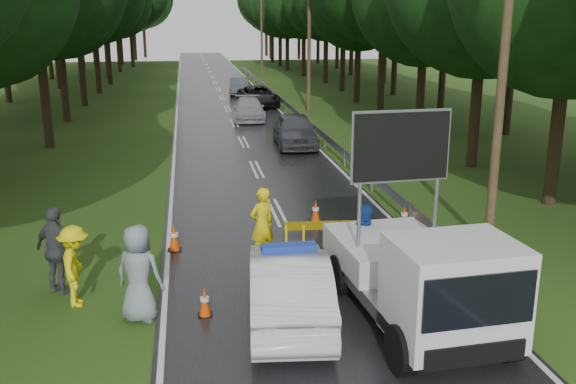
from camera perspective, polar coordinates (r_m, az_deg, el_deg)
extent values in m
plane|color=#214213|center=(14.85, 2.29, -8.61)|extent=(160.00, 160.00, 0.00)
cube|color=black|center=(43.81, -5.41, 7.37)|extent=(7.00, 140.00, 0.02)
cylinder|color=gray|center=(15.82, 15.65, -6.29)|extent=(0.12, 0.12, 0.70)
cube|color=gray|center=(44.12, -0.58, 8.20)|extent=(0.05, 60.00, 0.30)
cylinder|color=#473020|center=(17.26, 18.64, 11.15)|extent=(0.24, 0.24, 10.00)
cylinder|color=#473020|center=(42.07, 1.90, 13.93)|extent=(0.24, 0.24, 10.00)
cylinder|color=#473020|center=(67.78, -2.37, 14.45)|extent=(0.24, 0.24, 10.00)
imported|color=silver|center=(13.16, 0.07, -8.34)|extent=(2.00, 4.62, 1.48)
cube|color=#1938A5|center=(12.86, 0.07, -5.02)|extent=(1.13, 0.42, 0.15)
cube|color=gray|center=(13.67, 10.52, -8.34)|extent=(2.48, 4.68, 0.27)
cube|color=silver|center=(14.43, 8.90, -5.13)|extent=(2.45, 2.75, 0.59)
cube|color=silver|center=(11.78, 14.48, -8.57)|extent=(2.28, 1.88, 1.83)
cube|color=black|center=(10.99, 16.69, -9.29)|extent=(1.99, 0.19, 0.92)
cube|color=black|center=(13.39, 10.01, 4.02)|extent=(2.05, 0.28, 1.40)
cylinder|color=black|center=(11.59, 10.05, -13.66)|extent=(0.37, 0.93, 0.91)
cylinder|color=black|center=(12.48, 18.94, -12.09)|extent=(0.37, 0.93, 0.91)
cylinder|color=black|center=(14.50, 4.70, -7.32)|extent=(0.37, 0.93, 0.91)
cylinder|color=black|center=(15.21, 12.12, -6.51)|extent=(0.37, 0.93, 0.91)
cube|color=yellow|center=(16.51, -0.17, -4.41)|extent=(0.06, 0.06, 0.90)
cube|color=yellow|center=(16.55, 1.38, -4.36)|extent=(0.06, 0.06, 0.90)
cube|color=yellow|center=(16.74, 5.99, -4.20)|extent=(0.06, 0.06, 0.90)
cube|color=yellow|center=(16.83, 7.49, -4.15)|extent=(0.06, 0.06, 0.90)
cube|color=#F2CC00|center=(16.50, 3.72, -2.96)|extent=(2.33, 0.21, 0.22)
imported|color=yellow|center=(16.22, -2.31, -2.89)|extent=(0.83, 0.74, 1.91)
imported|color=navy|center=(15.28, 7.01, -4.39)|extent=(0.90, 0.71, 1.79)
imported|color=yellow|center=(14.48, -18.41, -6.26)|extent=(0.73, 1.19, 1.78)
imported|color=#46484E|center=(15.17, -19.86, -4.93)|extent=(1.24, 1.11, 2.02)
imported|color=gray|center=(13.39, -13.13, -7.05)|extent=(1.17, 0.99, 2.03)
imported|color=#3A3C41|center=(30.71, 0.60, 5.53)|extent=(2.10, 4.75, 1.59)
imported|color=#94959B|center=(38.92, -3.51, 7.37)|extent=(2.11, 4.62, 1.31)
imported|color=black|center=(44.96, -2.66, 8.51)|extent=(2.77, 5.21, 1.39)
imported|color=#3E4145|center=(51.67, -4.34, 9.34)|extent=(1.89, 4.22, 1.35)
cube|color=black|center=(13.70, -7.37, -10.83)|extent=(0.30, 0.30, 0.03)
cone|color=#E54407|center=(13.56, -7.42, -9.62)|extent=(0.25, 0.25, 0.63)
cube|color=black|center=(15.45, -1.84, -7.56)|extent=(0.36, 0.36, 0.03)
cone|color=#E54407|center=(15.31, -1.86, -6.27)|extent=(0.30, 0.30, 0.74)
cube|color=black|center=(19.48, 2.45, -2.66)|extent=(0.33, 0.33, 0.03)
cone|color=#E54407|center=(19.37, 2.46, -1.69)|extent=(0.27, 0.27, 0.68)
cube|color=black|center=(17.38, -10.04, -5.13)|extent=(0.36, 0.36, 0.03)
cone|color=#E54407|center=(17.26, -10.10, -3.97)|extent=(0.30, 0.30, 0.74)
cube|color=black|center=(19.30, 10.25, -3.07)|extent=(0.32, 0.32, 0.03)
cone|color=#E54407|center=(19.20, 10.29, -2.12)|extent=(0.26, 0.26, 0.66)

